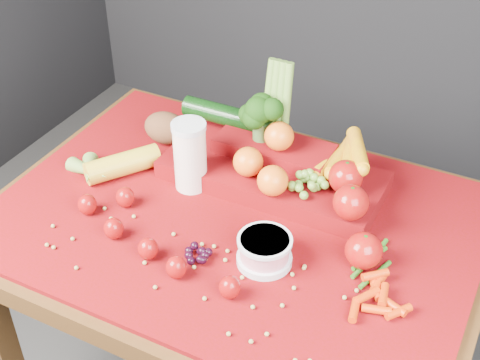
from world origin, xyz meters
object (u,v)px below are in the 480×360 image
at_px(milk_glass, 190,153).
at_px(produce_mound, 283,164).
at_px(table, 236,252).
at_px(yogurt_bowl, 265,250).

height_order(milk_glass, produce_mound, produce_mound).
xyz_separation_m(table, yogurt_bowl, (0.12, -0.10, 0.14)).
relative_size(milk_glass, produce_mound, 0.28).
relative_size(milk_glass, yogurt_bowl, 1.50).
relative_size(table, produce_mound, 1.82).
xyz_separation_m(table, produce_mound, (0.04, 0.15, 0.17)).
height_order(milk_glass, yogurt_bowl, milk_glass).
bearing_deg(produce_mound, yogurt_bowl, -73.87).
height_order(table, milk_glass, milk_glass).
bearing_deg(yogurt_bowl, produce_mound, 106.13).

